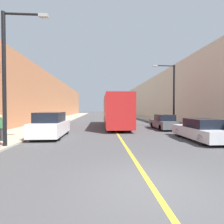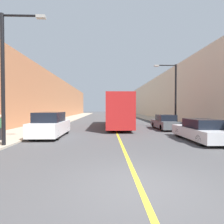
{
  "view_description": "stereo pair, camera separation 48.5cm",
  "coord_description": "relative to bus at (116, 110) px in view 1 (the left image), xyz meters",
  "views": [
    {
      "loc": [
        -1.39,
        -4.65,
        2.14
      ],
      "look_at": [
        -0.39,
        10.62,
        1.79
      ],
      "focal_mm": 28.0,
      "sensor_mm": 36.0,
      "label": 1
    },
    {
      "loc": [
        -0.91,
        -4.67,
        2.14
      ],
      "look_at": [
        -0.39,
        10.62,
        1.79
      ],
      "focal_mm": 28.0,
      "sensor_mm": 36.0,
      "label": 2
    }
  ],
  "objects": [
    {
      "name": "building_row_right",
      "position": [
        11.8,
        15.18,
        2.61
      ],
      "size": [
        4.0,
        72.0,
        8.94
      ],
      "primitive_type": "cube",
      "color": "beige",
      "rests_on": "ground"
    },
    {
      "name": "ground_plane",
      "position": [
        -0.29,
        -14.82,
        -1.86
      ],
      "size": [
        200.0,
        200.0,
        0.0
      ],
      "primitive_type": "plane",
      "color": "#474749"
    },
    {
      "name": "car_right_mid",
      "position": [
        4.7,
        -2.31,
        -1.19
      ],
      "size": [
        1.76,
        4.31,
        1.48
      ],
      "color": "#51565B",
      "rests_on": "ground"
    },
    {
      "name": "road_center_line",
      "position": [
        -0.29,
        15.18,
        -1.86
      ],
      "size": [
        0.16,
        72.0,
        0.01
      ],
      "primitive_type": "cube",
      "color": "gold",
      "rests_on": "ground"
    },
    {
      "name": "pedestrian",
      "position": [
        -7.87,
        -8.25,
        -0.92
      ],
      "size": [
        0.36,
        0.23,
        1.62
      ],
      "color": "#2D2D33",
      "rests_on": "sidewalk_left"
    },
    {
      "name": "street_lamp_right",
      "position": [
        6.01,
        -1.05,
        2.08
      ],
      "size": [
        2.43,
        0.24,
        6.68
      ],
      "color": "black",
      "rests_on": "sidewalk_right"
    },
    {
      "name": "parked_suv_left",
      "position": [
        -5.33,
        -6.45,
        -1.01
      ],
      "size": [
        1.95,
        4.49,
        1.83
      ],
      "color": "silver",
      "rests_on": "ground"
    },
    {
      "name": "street_lamp_left",
      "position": [
        -6.61,
        -9.77,
        2.32
      ],
      "size": [
        2.43,
        0.24,
        7.14
      ],
      "color": "black",
      "rests_on": "sidewalk_left"
    },
    {
      "name": "building_row_left",
      "position": [
        -12.38,
        15.18,
        2.17
      ],
      "size": [
        4.0,
        72.0,
        8.06
      ],
      "primitive_type": "cube",
      "color": "#B2724C",
      "rests_on": "ground"
    },
    {
      "name": "bus",
      "position": [
        0.0,
        0.0,
        0.0
      ],
      "size": [
        2.49,
        10.6,
        3.5
      ],
      "color": "#AD1E1E",
      "rests_on": "ground"
    },
    {
      "name": "sidewalk_right",
      "position": [
        7.87,
        15.18,
        -1.81
      ],
      "size": [
        3.86,
        72.0,
        0.1
      ],
      "primitive_type": "cube",
      "color": "#A89E8C",
      "rests_on": "ground"
    },
    {
      "name": "car_right_near",
      "position": [
        4.89,
        -8.42,
        -1.21
      ],
      "size": [
        1.8,
        4.79,
        1.44
      ],
      "color": "silver",
      "rests_on": "ground"
    },
    {
      "name": "sidewalk_left",
      "position": [
        -8.45,
        15.18,
        -1.81
      ],
      "size": [
        3.86,
        72.0,
        0.1
      ],
      "primitive_type": "cube",
      "color": "#A89E8C",
      "rests_on": "ground"
    }
  ]
}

